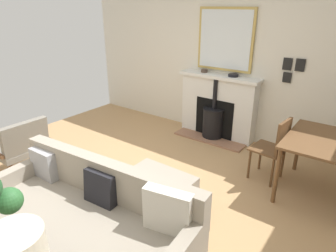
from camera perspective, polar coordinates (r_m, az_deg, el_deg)
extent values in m
cube|color=tan|center=(3.79, -7.54, -13.02)|extent=(4.88, 5.77, 0.01)
cube|color=beige|center=(5.19, 10.98, 12.53)|extent=(0.12, 5.77, 2.65)
cube|color=#93664C|center=(5.17, 7.87, -2.57)|extent=(0.31, 1.26, 0.03)
cube|color=silver|center=(5.21, 9.64, 3.57)|extent=(0.24, 1.33, 1.05)
cube|color=black|center=(5.18, 9.01, 1.58)|extent=(0.06, 0.71, 0.67)
cylinder|color=black|center=(5.18, 8.74, 0.60)|extent=(0.36, 0.36, 0.50)
cylinder|color=black|center=(5.09, 8.91, 3.31)|extent=(0.38, 0.38, 0.02)
cylinder|color=black|center=(5.01, 9.09, 6.13)|extent=(0.07, 0.07, 0.50)
cube|color=silver|center=(5.04, 9.92, 9.43)|extent=(0.29, 1.41, 0.05)
cube|color=tan|center=(5.06, 11.02, 16.10)|extent=(0.04, 0.97, 1.00)
cube|color=silver|center=(5.04, 10.92, 16.09)|extent=(0.01, 0.89, 0.92)
cylinder|color=#47382D|center=(5.20, 7.03, 10.54)|extent=(0.12, 0.12, 0.05)
torus|color=#47382D|center=(5.19, 7.04, 10.77)|extent=(0.12, 0.12, 0.01)
cylinder|color=black|center=(4.96, 12.52, 9.56)|extent=(0.16, 0.16, 0.04)
torus|color=black|center=(4.96, 12.54, 9.75)|extent=(0.16, 0.16, 0.01)
cylinder|color=#B2B2B7|center=(3.81, -21.57, -13.49)|extent=(0.04, 0.04, 0.10)
cube|color=gray|center=(2.92, -16.74, -19.49)|extent=(1.08, 2.17, 0.36)
cube|color=gray|center=(2.91, -11.79, -9.98)|extent=(0.31, 2.10, 0.38)
cube|color=gray|center=(3.47, -28.45, -8.89)|extent=(0.87, 0.19, 0.16)
cube|color=#99999E|center=(3.42, -22.87, -6.93)|extent=(0.12, 0.34, 0.34)
cube|color=black|center=(2.87, -12.91, -11.64)|extent=(0.17, 0.34, 0.34)
cube|color=beige|center=(2.47, -0.02, -16.35)|extent=(0.19, 0.42, 0.41)
cylinder|color=#B2B2B7|center=(3.60, -8.05, -14.29)|extent=(0.03, 0.03, 0.09)
cylinder|color=#B2B2B7|center=(3.28, 0.21, -18.32)|extent=(0.03, 0.03, 0.09)
cylinder|color=#B2B2B7|center=(3.85, -3.58, -11.35)|extent=(0.03, 0.03, 0.09)
cylinder|color=#B2B2B7|center=(3.55, 4.42, -14.68)|extent=(0.03, 0.03, 0.09)
cube|color=gray|center=(3.44, -1.91, -11.96)|extent=(0.53, 0.78, 0.30)
cube|color=brown|center=(4.86, -25.19, -4.23)|extent=(0.04, 0.04, 0.35)
cube|color=brown|center=(4.48, -22.21, -6.00)|extent=(0.04, 0.04, 0.35)
cube|color=brown|center=(4.29, -27.98, -8.37)|extent=(0.04, 0.04, 0.35)
cube|color=slate|center=(4.49, -26.92, -3.96)|extent=(0.60, 0.57, 0.08)
cube|color=slate|center=(4.18, -25.92, -1.95)|extent=(0.60, 0.12, 0.41)
cube|color=brown|center=(4.58, -23.63, -1.61)|extent=(0.04, 0.53, 0.04)
cylinder|color=silver|center=(1.62, -27.46, -20.55)|extent=(0.28, 0.28, 0.19)
sphere|color=#2D6633|center=(1.96, -28.42, -12.62)|extent=(0.16, 0.16, 0.16)
cylinder|color=brown|center=(4.47, 23.90, -3.73)|extent=(0.05, 0.05, 0.72)
cylinder|color=brown|center=(3.65, 20.29, -9.13)|extent=(0.05, 0.05, 0.72)
cube|color=brown|center=(3.85, 28.12, -2.54)|extent=(1.04, 0.81, 0.03)
cylinder|color=brown|center=(4.36, 17.45, -5.52)|extent=(0.04, 0.04, 0.43)
cylinder|color=brown|center=(4.10, 15.46, -7.13)|extent=(0.04, 0.04, 0.43)
cylinder|color=brown|center=(4.26, 21.31, -6.77)|extent=(0.04, 0.04, 0.43)
cylinder|color=brown|center=(4.00, 19.53, -8.52)|extent=(0.04, 0.04, 0.43)
cube|color=brown|center=(4.08, 18.82, -4.22)|extent=(0.44, 0.44, 0.02)
cube|color=brown|center=(3.93, 21.46, -1.96)|extent=(0.36, 0.07, 0.43)
cube|color=black|center=(4.75, 22.14, 11.07)|extent=(0.02, 0.13, 0.18)
cube|color=black|center=(4.71, 24.25, 10.71)|extent=(0.02, 0.13, 0.18)
cube|color=black|center=(4.79, 22.06, 8.71)|extent=(0.02, 0.12, 0.15)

